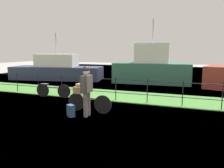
% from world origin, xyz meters
% --- Properties ---
extents(ground_plane, '(60.00, 60.00, 0.00)m').
position_xyz_m(ground_plane, '(0.00, 0.00, 0.00)').
color(ground_plane, '#9E9993').
extents(grass_strip, '(27.00, 2.40, 0.03)m').
position_xyz_m(grass_strip, '(0.00, 3.25, 0.01)').
color(grass_strip, '#478438').
rests_on(grass_strip, ground).
extents(harbor_water, '(30.00, 30.00, 0.00)m').
position_xyz_m(harbor_water, '(0.00, 9.60, 0.00)').
color(harbor_water, '#426684').
rests_on(harbor_water, ground).
extents(iron_fence, '(18.04, 0.04, 1.05)m').
position_xyz_m(iron_fence, '(-0.00, 2.28, 0.61)').
color(iron_fence, black).
rests_on(iron_fence, ground).
extents(bicycle_main, '(1.71, 0.16, 0.65)m').
position_xyz_m(bicycle_main, '(-1.01, 0.32, 0.35)').
color(bicycle_main, black).
rests_on(bicycle_main, ground).
extents(wooden_crate, '(0.35, 0.28, 0.24)m').
position_xyz_m(wooden_crate, '(-1.40, 0.32, 0.77)').
color(wooden_crate, '#A87F51').
rests_on(wooden_crate, bicycle_main).
extents(terrier_dog, '(0.32, 0.14, 0.18)m').
position_xyz_m(terrier_dog, '(-1.37, 0.32, 0.97)').
color(terrier_dog, tan).
rests_on(terrier_dog, wooden_crate).
extents(cyclist_person, '(0.27, 0.54, 1.68)m').
position_xyz_m(cyclist_person, '(-0.85, -0.13, 1.00)').
color(cyclist_person, slate).
rests_on(cyclist_person, ground).
extents(backpack_on_paving, '(0.33, 0.30, 0.40)m').
position_xyz_m(backpack_on_paving, '(-1.33, -0.36, 0.20)').
color(backpack_on_paving, '#28517A').
rests_on(backpack_on_paving, ground).
extents(bicycle_parked, '(1.73, 0.28, 0.64)m').
position_xyz_m(bicycle_parked, '(-3.69, 1.87, 0.34)').
color(bicycle_parked, black).
rests_on(bicycle_parked, ground).
extents(moored_boat_near, '(5.21, 2.62, 4.26)m').
position_xyz_m(moored_boat_near, '(-0.19, 8.19, 0.98)').
color(moored_boat_near, '#336656').
rests_on(moored_boat_near, ground).
extents(moored_boat_far, '(7.14, 3.48, 3.52)m').
position_xyz_m(moored_boat_far, '(-7.30, 7.33, 0.71)').
color(moored_boat_far, '#2D3856').
rests_on(moored_boat_far, ground).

